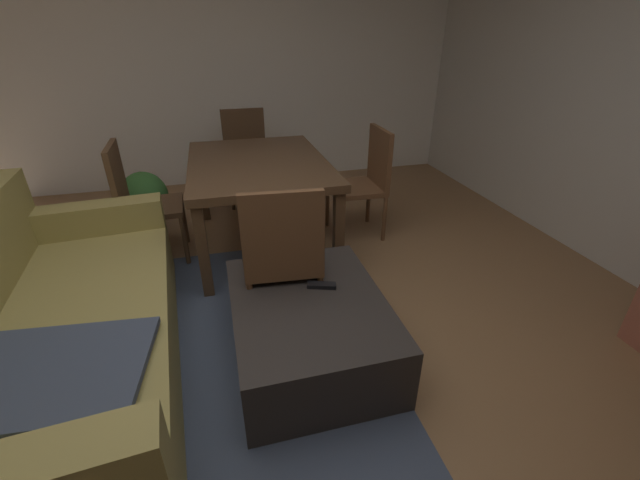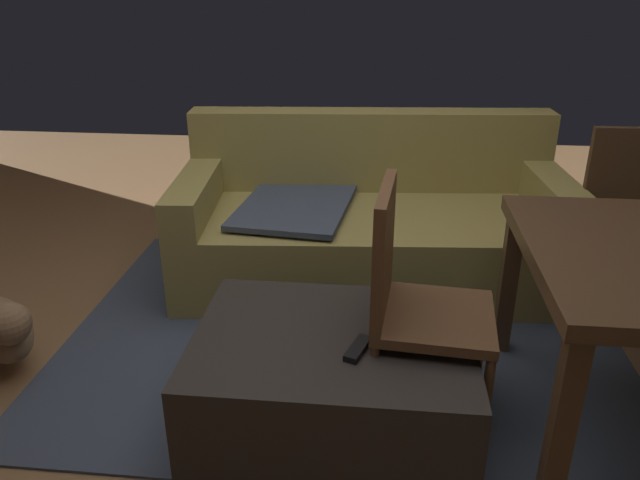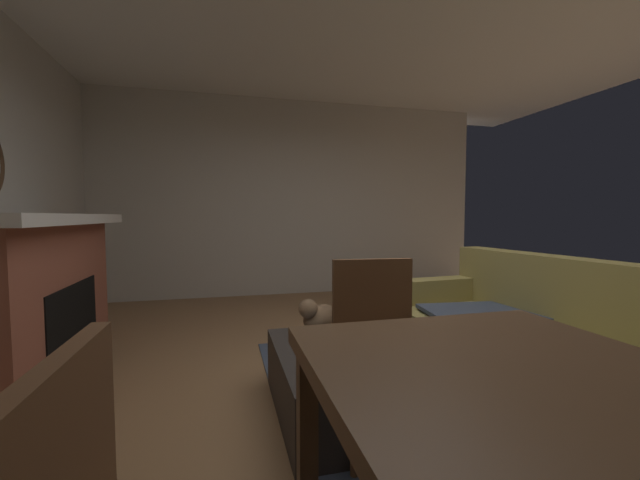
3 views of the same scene
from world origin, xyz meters
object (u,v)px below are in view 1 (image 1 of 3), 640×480
ottoman_coffee_table (309,327)px  potted_plant (145,199)px  dining_chair_west (283,252)px  dining_chair_north (138,197)px  tv_remote (322,285)px  dining_chair_south (367,177)px  couch (52,338)px  dining_table (258,170)px  dining_chair_east (246,151)px

ottoman_coffee_table → potted_plant: size_ratio=1.94×
dining_chair_west → dining_chair_north: bearing=39.4°
tv_remote → dining_chair_north: bearing=59.1°
dining_chair_west → dining_chair_south: size_ratio=1.00×
tv_remote → dining_chair_north: dining_chair_north is taller
couch → dining_table: (1.29, -1.19, 0.36)m
couch → dining_chair_east: dining_chair_east is taller
tv_remote → dining_chair_west: bearing=63.4°
dining_chair_south → potted_plant: 2.00m
ottoman_coffee_table → dining_chair_east: (2.51, 0.07, 0.34)m
dining_chair_east → dining_chair_north: size_ratio=1.00×
tv_remote → ottoman_coffee_table: bearing=153.2°
ottoman_coffee_table → dining_chair_east: size_ratio=1.12×
couch → ottoman_coffee_table: bearing=-94.7°
dining_chair_east → tv_remote: bearing=-175.9°
tv_remote → dining_chair_south: (1.30, -0.75, 0.14)m
dining_chair_north → dining_chair_south: (0.00, -1.84, 0.00)m
dining_table → potted_plant: (0.58, 0.98, -0.38)m
dining_chair_west → tv_remote: bearing=-135.6°
dining_chair_east → potted_plant: size_ratio=1.73×
ottoman_coffee_table → dining_chair_north: (1.39, 0.99, 0.34)m
dining_chair_east → dining_chair_west: size_ratio=1.00×
dining_chair_west → dining_chair_east: bearing=-0.2°
dining_table → potted_plant: dining_table is taller
couch → dining_chair_north: (1.29, -0.27, 0.22)m
couch → dining_table: couch is taller
dining_chair_south → potted_plant: bearing=73.0°
dining_chair_north → dining_chair_west: size_ratio=1.00×
dining_chair_east → dining_chair_north: 1.45m
dining_table → dining_chair_east: 1.12m
dining_table → dining_chair_south: size_ratio=1.55×
couch → potted_plant: (1.87, -0.21, -0.02)m
dining_chair_south → ottoman_coffee_table: bearing=148.7°
ottoman_coffee_table → dining_chair_south: bearing=-31.3°
ottoman_coffee_table → dining_chair_north: bearing=35.6°
tv_remote → dining_chair_east: size_ratio=0.17×
dining_table → dining_chair_east: size_ratio=1.55×
couch → tv_remote: 1.37m
couch → dining_chair_north: 1.33m
dining_chair_east → dining_chair_west: (-2.23, 0.01, 0.00)m
couch → potted_plant: 1.88m
couch → dining_chair_east: (2.40, -1.19, 0.22)m
tv_remote → potted_plant: 2.20m
dining_chair_west → couch: bearing=98.5°
ottoman_coffee_table → dining_table: bearing=3.0°
couch → dining_chair_south: dining_chair_south is taller
ottoman_coffee_table → dining_table: size_ratio=0.72×
dining_table → dining_chair_west: size_ratio=1.55×
dining_table → dining_chair_west: dining_chair_west is taller
ottoman_coffee_table → tv_remote: (0.10, -0.10, 0.20)m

